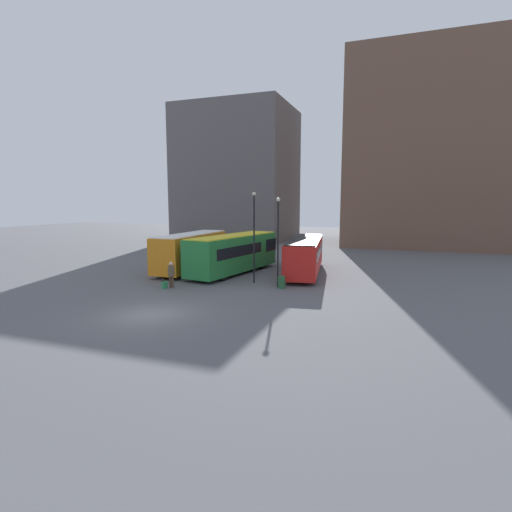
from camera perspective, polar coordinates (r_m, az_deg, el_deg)
ground_plane at (r=22.24m, az=-14.99°, el=-8.10°), size 160.00×160.00×0.00m
building_block_left at (r=66.79m, az=-2.62°, el=11.54°), size 17.36×14.78×21.06m
building_block_right at (r=62.03m, az=25.96°, el=13.22°), size 26.63×17.09×25.61m
bus_0 at (r=35.47m, az=-9.18°, el=0.79°), size 2.79×9.87×3.27m
bus_1 at (r=33.79m, az=-3.12°, el=0.52°), size 4.23×10.94×3.25m
bus_2 at (r=33.89m, az=7.04°, el=0.24°), size 4.08×11.42×2.95m
traveler at (r=28.57m, az=-12.02°, el=-2.30°), size 0.52×0.52×1.83m
suitcase at (r=28.54m, az=-12.94°, el=-4.05°), size 0.26×0.41×0.72m
lamp_post_0 at (r=29.26m, az=-0.28°, el=3.58°), size 0.28×0.28×6.70m
lamp_post_1 at (r=27.87m, az=3.16°, el=2.93°), size 0.28×0.28×6.28m
trash_bin at (r=27.94m, az=3.67°, el=-3.76°), size 0.52×0.52×0.85m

